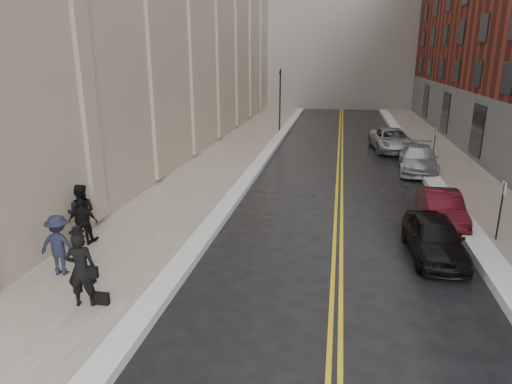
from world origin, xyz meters
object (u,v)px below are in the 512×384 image
at_px(car_black, 434,238).
at_px(pedestrian_main, 81,269).
at_px(pedestrian_b, 59,245).
at_px(pedestrian_a, 81,213).
at_px(pedestrian_c, 83,222).
at_px(car_maroon, 442,208).
at_px(car_silver_near, 418,159).
at_px(car_silver_far, 392,140).

bearing_deg(car_black, pedestrian_main, -154.89).
distance_m(pedestrian_main, pedestrian_b, 2.18).
bearing_deg(pedestrian_a, pedestrian_c, 109.88).
bearing_deg(car_maroon, car_silver_near, 86.78).
xyz_separation_m(car_black, pedestrian_c, (-11.45, -1.44, 0.30)).
bearing_deg(pedestrian_c, pedestrian_b, 91.98).
bearing_deg(car_silver_near, pedestrian_c, -128.38).
relative_size(car_black, pedestrian_c, 2.41).
distance_m(pedestrian_main, pedestrian_a, 4.51).
height_order(car_black, car_silver_near, car_silver_near).
distance_m(car_black, pedestrian_main, 10.65).
bearing_deg(pedestrian_c, car_silver_near, -144.63).
height_order(car_black, pedestrian_main, pedestrian_main).
distance_m(car_black, pedestrian_a, 11.75).
relative_size(pedestrian_b, pedestrian_c, 1.11).
height_order(pedestrian_main, pedestrian_c, pedestrian_main).
xyz_separation_m(car_maroon, pedestrian_main, (-10.24, -8.26, 0.52)).
relative_size(car_silver_near, pedestrian_b, 2.70).
distance_m(car_black, car_maroon, 3.37).
relative_size(car_silver_far, pedestrian_b, 2.95).
bearing_deg(pedestrian_b, car_silver_far, -122.36).
relative_size(pedestrian_main, pedestrian_a, 0.99).
bearing_deg(pedestrian_main, car_silver_far, -127.52).
xyz_separation_m(car_silver_near, pedestrian_main, (-10.63, -16.73, 0.44)).
xyz_separation_m(pedestrian_main, pedestrian_b, (-1.59, 1.49, -0.10)).
bearing_deg(pedestrian_main, car_black, -165.98).
bearing_deg(pedestrian_a, pedestrian_main, 103.82).
xyz_separation_m(car_black, car_maroon, (0.85, 3.26, -0.04)).
bearing_deg(pedestrian_c, pedestrian_main, 109.29).
xyz_separation_m(car_maroon, car_silver_near, (0.39, 8.47, 0.07)).
height_order(car_maroon, car_silver_near, car_silver_near).
height_order(car_maroon, pedestrian_a, pedestrian_a).
xyz_separation_m(pedestrian_a, pedestrian_b, (0.70, -2.39, -0.11)).
xyz_separation_m(car_silver_near, car_silver_far, (-0.86, 5.75, 0.03)).
xyz_separation_m(car_maroon, pedestrian_c, (-12.30, -4.69, 0.33)).
distance_m(car_maroon, pedestrian_b, 13.64).
distance_m(car_maroon, pedestrian_c, 13.17).
bearing_deg(pedestrian_a, car_black, 168.74).
xyz_separation_m(car_black, pedestrian_a, (-11.68, -1.12, 0.49)).
relative_size(car_black, car_silver_far, 0.74).
bearing_deg(car_black, pedestrian_c, -175.76).
xyz_separation_m(pedestrian_a, pedestrian_c, (0.24, -0.32, -0.19)).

